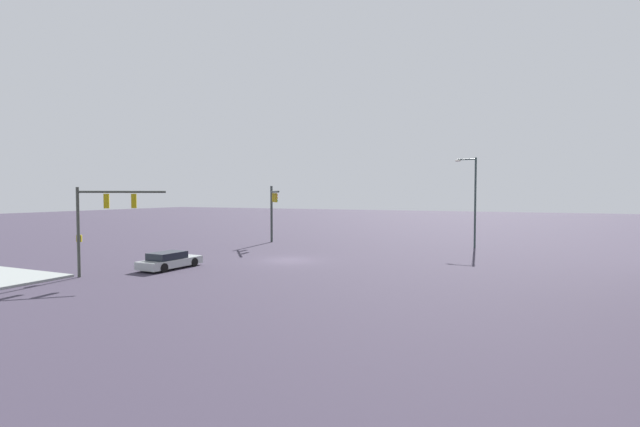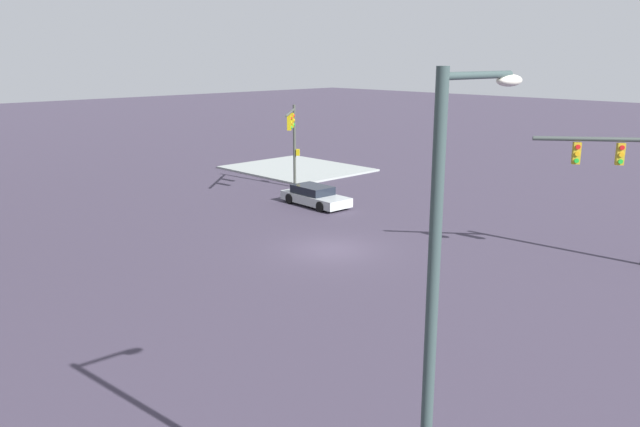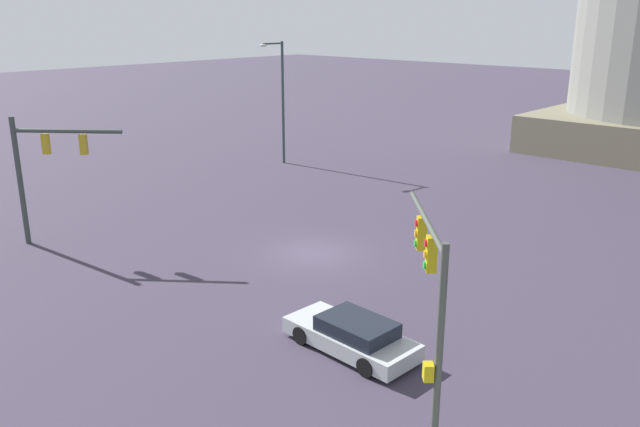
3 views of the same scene
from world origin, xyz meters
TOP-DOWN VIEW (x-y plane):
  - ground_plane at (0.00, 0.00)m, footprint 223.96×223.96m
  - sidewalk_corner at (17.46, -13.42)m, footprint 10.29×8.71m
  - traffic_signal_near_corner at (-10.33, -7.70)m, footprint 4.23×3.46m
  - traffic_signal_opposite_side at (11.35, -7.62)m, footprint 3.79×4.30m
  - streetlamp_curved_arm at (-14.99, 12.43)m, footprint 0.37×2.12m
  - sedan_car_approaching at (7.27, -5.80)m, footprint 4.79×2.12m

SIDE VIEW (x-z plane):
  - ground_plane at x=0.00m, z-range 0.00..0.00m
  - sidewalk_corner at x=17.46m, z-range 0.00..0.15m
  - sedan_car_approaching at x=7.27m, z-range -0.03..1.18m
  - traffic_signal_opposite_side at x=11.35m, z-range 1.17..6.95m
  - traffic_signal_near_corner at x=-10.33m, z-range 1.02..7.24m
  - streetlamp_curved_arm at x=-14.99m, z-range 0.62..9.53m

